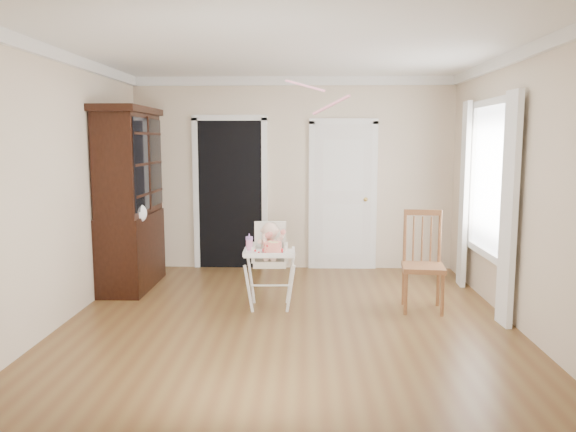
{
  "coord_description": "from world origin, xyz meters",
  "views": [
    {
      "loc": [
        0.17,
        -5.45,
        1.82
      ],
      "look_at": [
        -0.01,
        0.43,
        1.03
      ],
      "focal_mm": 35.0,
      "sensor_mm": 36.0,
      "label": 1
    }
  ],
  "objects_px": {
    "sippy_cup": "(249,243)",
    "dining_chair": "(423,264)",
    "high_chair": "(270,255)",
    "china_cabinet": "(130,199)",
    "cake": "(273,247)"
  },
  "relations": [
    {
      "from": "cake",
      "to": "sippy_cup",
      "type": "distance_m",
      "value": 0.29
    },
    {
      "from": "sippy_cup",
      "to": "dining_chair",
      "type": "relative_size",
      "value": 0.17
    },
    {
      "from": "high_chair",
      "to": "china_cabinet",
      "type": "xyz_separation_m",
      "value": [
        -1.77,
        0.83,
        0.52
      ]
    },
    {
      "from": "china_cabinet",
      "to": "dining_chair",
      "type": "xyz_separation_m",
      "value": [
        3.43,
        -0.84,
        -0.61
      ]
    },
    {
      "from": "cake",
      "to": "dining_chair",
      "type": "height_order",
      "value": "dining_chair"
    },
    {
      "from": "cake",
      "to": "china_cabinet",
      "type": "relative_size",
      "value": 0.11
    },
    {
      "from": "cake",
      "to": "china_cabinet",
      "type": "distance_m",
      "value": 2.15
    },
    {
      "from": "cake",
      "to": "sippy_cup",
      "type": "xyz_separation_m",
      "value": [
        -0.26,
        0.12,
        0.02
      ]
    },
    {
      "from": "china_cabinet",
      "to": "high_chair",
      "type": "bearing_deg",
      "value": -24.98
    },
    {
      "from": "high_chair",
      "to": "dining_chair",
      "type": "bearing_deg",
      "value": -2.41
    },
    {
      "from": "cake",
      "to": "dining_chair",
      "type": "relative_size",
      "value": 0.23
    },
    {
      "from": "sippy_cup",
      "to": "dining_chair",
      "type": "xyz_separation_m",
      "value": [
        1.86,
        0.1,
        -0.24
      ]
    },
    {
      "from": "cake",
      "to": "china_cabinet",
      "type": "height_order",
      "value": "china_cabinet"
    },
    {
      "from": "sippy_cup",
      "to": "dining_chair",
      "type": "height_order",
      "value": "dining_chair"
    },
    {
      "from": "sippy_cup",
      "to": "china_cabinet",
      "type": "bearing_deg",
      "value": 148.83
    }
  ]
}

